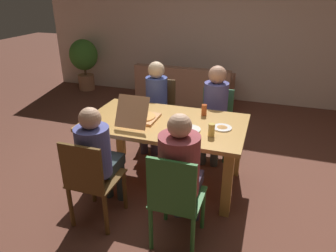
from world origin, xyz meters
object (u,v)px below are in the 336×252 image
Objects in this scene: plate_0 at (222,127)px; person_0 at (180,168)px; person_3 at (98,154)px; person_2 at (215,106)px; chair_0 at (175,198)px; pizza_box_0 at (140,117)px; plate_1 at (189,129)px; person_1 at (155,99)px; potted_plant at (84,59)px; chair_1 at (159,109)px; drinking_glass_0 at (211,130)px; dining_table at (165,131)px; drinking_glass_1 at (204,110)px; chair_3 at (91,180)px; chair_2 at (216,118)px; couch at (185,92)px.

person_0 is at bearing -104.97° from plate_0.
person_0 reaches higher than person_3.
person_2 is 0.79m from plate_0.
pizza_box_0 is at bearing 127.54° from chair_0.
chair_0 is at bearing -83.11° from plate_1.
person_1 is 3.13m from potted_plant.
chair_1 is 0.85× the size of potted_plant.
pizza_box_0 is at bearing -80.12° from person_1.
drinking_glass_0 is 0.12× the size of potted_plant.
potted_plant is (-3.35, 3.02, -0.15)m from drinking_glass_0.
person_3 is at bearing -150.58° from drinking_glass_0.
person_3 is 4.29m from potted_plant.
person_3 is at bearing -102.40° from pizza_box_0.
drinking_glass_0 is at bearing -49.74° from chair_1.
chair_0 is at bearing -66.65° from dining_table.
drinking_glass_1 is at bearing -95.15° from person_2.
person_1 is at bearing 128.19° from plate_1.
potted_plant is (-2.39, 2.02, -0.03)m from person_1.
drinking_glass_1 is (0.37, 0.30, 0.19)m from dining_table.
person_3 is 5.80× the size of plate_0.
chair_0 is at bearing -2.76° from chair_3.
drinking_glass_1 is (-0.04, -0.61, 0.34)m from chair_2.
person_2 is 1.96m from couch.
couch is at bearing 94.11° from pizza_box_0.
person_1 reaches higher than potted_plant.
couch is at bearing 104.05° from chair_0.
drinking_glass_1 is (-0.04, 1.10, 0.11)m from person_0.
chair_3 is at bearing -172.44° from person_0.
person_3 reaches higher than dining_table.
couch reaches higher than dining_table.
drinking_glass_1 is at bearing 109.99° from drinking_glass_0.
person_0 is 1.79m from person_1.
person_3 is 1.29m from plate_0.
chair_2 is 1.23m from pizza_box_0.
potted_plant is (-2.39, 3.56, -0.01)m from person_3.
chair_3 reaches higher than chair_2.
plate_1 is (-0.10, 0.81, 0.25)m from chair_0.
chair_2 is 1.08m from plate_1.
person_3 reaches higher than drinking_glass_1.
chair_3 is at bearing -57.28° from potted_plant.
pizza_box_0 is at bearing -174.81° from plate_0.
couch is 2.41m from potted_plant.
dining_table is 0.90m from person_0.
potted_plant is at bearing 123.86° from person_3.
plate_0 is 1.59× the size of drinking_glass_1.
chair_1 reaches higher than drinking_glass_0.
person_0 is 0.62m from drinking_glass_0.
person_0 is 1.01× the size of person_2.
person_2 is 0.71× the size of couch.
plate_0 is 4.43m from potted_plant.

